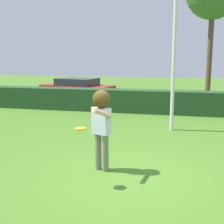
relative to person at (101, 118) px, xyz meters
The scene contains 6 objects.
ground_plane 1.32m from the person, 16.97° to the right, with size 60.00×60.00×0.00m, color #477524.
person is the anchor object (origin of this frame).
frisbee 0.91m from the person, 101.29° to the right, with size 0.24×0.24×0.03m.
lamppost 5.03m from the person, 71.85° to the left, with size 0.24×0.24×6.60m.
hedge_row 7.28m from the person, 85.98° to the left, with size 28.05×0.90×1.02m, color #234825.
parked_car_red 11.28m from the person, 112.35° to the left, with size 4.46×2.55×1.25m.
Camera 1 is at (1.20, -6.09, 2.54)m, focal length 48.56 mm.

